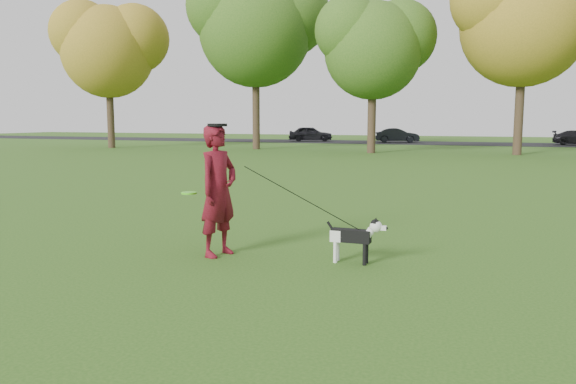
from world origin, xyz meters
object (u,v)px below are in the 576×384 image
at_px(man, 218,191).
at_px(car_mid, 397,135).
at_px(dog, 356,235).
at_px(car_left, 310,134).

distance_m(man, car_mid, 40.11).
height_order(dog, car_mid, car_mid).
distance_m(dog, car_left, 41.92).
relative_size(dog, car_left, 0.23).
relative_size(man, car_mid, 0.54).
height_order(man, dog, man).
distance_m(dog, car_mid, 40.12).
bearing_deg(car_mid, dog, 175.66).
bearing_deg(man, dog, -69.62).
relative_size(dog, car_mid, 0.24).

